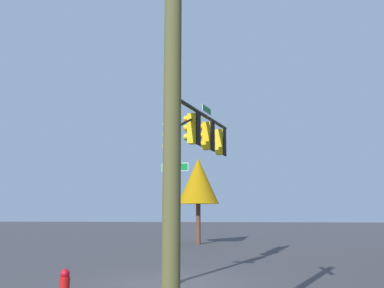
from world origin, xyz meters
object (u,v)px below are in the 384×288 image
utility_pole (172,105)px  tree_near (198,181)px  fire_hydrant (64,287)px  signal_pole_assembly (194,144)px

utility_pole → tree_near: utility_pole is taller
utility_pole → fire_hydrant: utility_pole is taller
tree_near → signal_pole_assembly: bearing=-177.2°
utility_pole → fire_hydrant: bearing=39.6°
utility_pole → tree_near: bearing=2.3°
signal_pole_assembly → fire_hydrant: bearing=149.5°
fire_hydrant → utility_pole: bearing=-140.4°
signal_pole_assembly → utility_pole: size_ratio=0.89×
signal_pole_assembly → fire_hydrant: (-4.69, 2.76, -4.17)m
fire_hydrant → tree_near: tree_near is taller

